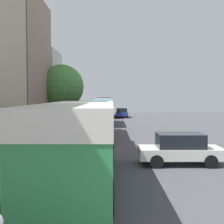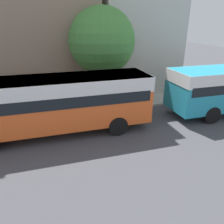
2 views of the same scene
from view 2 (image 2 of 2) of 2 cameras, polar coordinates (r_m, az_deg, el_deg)
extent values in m
cube|color=gray|center=(17.98, -19.16, 22.30)|extent=(6.47, 8.19, 11.30)
cube|color=beige|center=(19.23, 5.66, 18.43)|extent=(6.10, 6.00, 8.05)
cube|color=#EA5B23|center=(11.22, -14.93, 2.56)|extent=(2.49, 9.62, 2.40)
cube|color=white|center=(10.97, -15.37, 6.69)|extent=(2.51, 9.67, 0.72)
cube|color=black|center=(11.12, -15.08, 4.01)|extent=(2.54, 9.24, 0.53)
cylinder|color=black|center=(13.09, -1.55, 0.62)|extent=(0.28, 1.00, 1.00)
cylinder|color=black|center=(11.09, 1.54, -3.64)|extent=(0.28, 1.00, 1.00)
cylinder|color=black|center=(15.22, 19.24, 2.54)|extent=(0.28, 1.00, 1.00)
cylinder|color=black|center=(13.59, 24.61, -0.70)|extent=(0.28, 1.00, 1.00)
cylinder|color=brown|center=(14.72, -2.47, 6.97)|extent=(0.36, 0.36, 2.57)
sphere|color=#47893D|center=(14.22, -2.67, 18.03)|extent=(4.13, 4.13, 4.13)
camera|label=1|loc=(27.20, -85.64, -2.72)|focal=50.00mm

